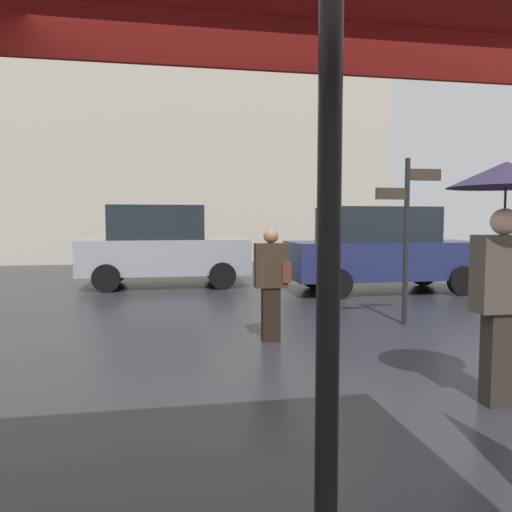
# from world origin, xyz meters

# --- Properties ---
(ground_plane) EXTENTS (60.00, 60.00, 0.00)m
(ground_plane) POSITION_xyz_m (0.00, 0.00, 0.00)
(ground_plane) COLOR #26262B
(pedestrian_with_umbrella) EXTENTS (0.99, 0.99, 2.16)m
(pedestrian_with_umbrella) POSITION_xyz_m (2.20, 1.14, 1.65)
(pedestrian_with_umbrella) COLOR #2A241E
(pedestrian_with_umbrella) RESTS_ON ground
(pedestrian_with_bag) EXTENTS (0.48, 0.24, 1.55)m
(pedestrian_with_bag) POSITION_xyz_m (0.69, 3.75, 0.88)
(pedestrian_with_bag) COLOR black
(pedestrian_with_bag) RESTS_ON ground
(parked_car_left) EXTENTS (4.45, 1.85, 1.95)m
(parked_car_left) POSITION_xyz_m (4.15, 7.79, 0.99)
(parked_car_left) COLOR #1E234C
(parked_car_left) RESTS_ON ground
(parked_car_right) EXTENTS (4.13, 1.93, 2.02)m
(parked_car_right) POSITION_xyz_m (-0.86, 9.71, 1.01)
(parked_car_right) COLOR gray
(parked_car_right) RESTS_ON ground
(street_signpost) EXTENTS (1.08, 0.08, 2.62)m
(street_signpost) POSITION_xyz_m (2.99, 4.42, 1.60)
(street_signpost) COLOR black
(street_signpost) RESTS_ON ground
(building_block) EXTENTS (16.78, 2.71, 14.64)m
(building_block) POSITION_xyz_m (0.00, 17.66, 7.32)
(building_block) COLOR #B2A893
(building_block) RESTS_ON ground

